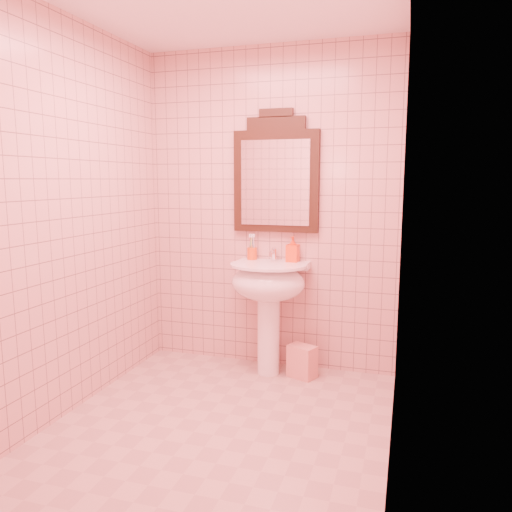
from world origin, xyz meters
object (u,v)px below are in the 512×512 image
(towel, at_px, (302,361))
(soap_dispenser, at_px, (293,249))
(toothbrush_cup, at_px, (252,253))
(pedestal_sink, at_px, (268,290))
(mirror, at_px, (276,176))

(towel, bearing_deg, soap_dispenser, 129.07)
(toothbrush_cup, height_order, soap_dispenser, soap_dispenser)
(pedestal_sink, relative_size, towel, 3.50)
(mirror, bearing_deg, pedestal_sink, -90.00)
(pedestal_sink, xyz_separation_m, soap_dispenser, (0.15, 0.15, 0.30))
(pedestal_sink, relative_size, mirror, 0.93)
(pedestal_sink, height_order, towel, pedestal_sink)
(pedestal_sink, bearing_deg, towel, 1.24)
(soap_dispenser, height_order, towel, soap_dispenser)
(pedestal_sink, distance_m, soap_dispenser, 0.37)
(pedestal_sink, relative_size, toothbrush_cup, 4.82)
(towel, bearing_deg, toothbrush_cup, 161.22)
(pedestal_sink, xyz_separation_m, towel, (0.27, 0.01, -0.54))
(mirror, distance_m, soap_dispenser, 0.58)
(soap_dispenser, relative_size, towel, 0.80)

